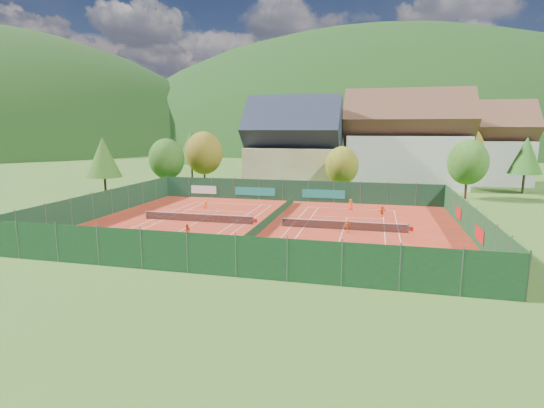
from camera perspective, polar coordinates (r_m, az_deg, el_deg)
The scene contains 32 objects.
ground at distance 45.35m, azimuth -0.60°, elevation -2.94°, with size 600.00×600.00×0.00m, color #32561B.
clay_pad at distance 45.35m, azimuth -0.60°, elevation -2.91°, with size 40.00×32.00×0.01m, color #9F2917.
court_markings_left at distance 47.91m, azimuth -9.92°, elevation -2.35°, with size 11.03×23.83×0.00m.
court_markings_right at distance 44.10m, azimuth 9.54°, elevation -3.42°, with size 11.03×23.83×0.00m.
tennis_net_left at distance 47.75m, azimuth -9.77°, elevation -1.78°, with size 13.30×0.10×1.02m.
tennis_net_right at distance 43.98m, azimuth 9.76°, elevation -2.80°, with size 13.30×0.10×1.02m.
court_divider at distance 45.24m, azimuth -0.60°, elevation -2.30°, with size 0.03×28.80×1.00m.
fence_north at distance 60.53m, azimuth 2.73°, elevation 1.77°, with size 40.00×0.10×3.00m.
fence_south at distance 30.24m, azimuth -8.20°, elevation -6.74°, with size 40.00×0.04×3.00m.
fence_west at distance 53.54m, azimuth -21.82°, elevation -0.00°, with size 0.04×32.00×3.00m.
fence_east at distance 44.66m, azimuth 25.14°, elevation -2.14°, with size 0.09×32.00×3.00m.
chalet at distance 74.22m, azimuth 2.92°, elevation 7.30°, with size 16.20×12.00×16.00m.
hotel_block_a at distance 79.02m, azimuth 17.56°, elevation 7.57°, with size 21.60×11.00×17.25m.
hotel_block_b at distance 88.94m, azimuth 26.30°, elevation 6.74°, with size 17.28×10.00×15.50m.
tree_west_front at distance 71.09m, azimuth -13.98°, elevation 5.90°, with size 5.72×5.72×8.69m.
tree_west_mid at distance 74.77m, azimuth -9.13°, elevation 6.78°, with size 6.44×6.44×9.78m.
tree_west_back at distance 84.46m, azimuth -10.81°, elevation 7.55°, with size 5.60×5.60×10.00m.
tree_center at distance 65.22m, azimuth 9.38°, elevation 5.12°, with size 5.01×5.01×7.60m.
tree_east_front at distance 68.23m, azimuth 24.83°, elevation 5.11°, with size 5.72×5.72×8.69m.
tree_east_mid at distance 78.38m, azimuth 30.99°, elevation 5.62°, with size 5.04×5.04×9.00m.
tree_west_side at distance 67.37m, azimuth -21.73°, elevation 5.85°, with size 5.04×5.04×9.00m.
tree_east_back at distance 84.23m, azimuth 24.21°, elevation 6.85°, with size 7.15×7.15×10.86m.
mountain_backdrop at distance 281.29m, azimuth 17.11°, elevation -0.59°, with size 820.00×530.00×242.00m.
ball_hopper at distance 33.26m, azimuth 15.76°, elevation -7.16°, with size 0.34×0.34×0.80m.
loose_ball_0 at distance 45.11m, azimuth -12.72°, elevation -3.20°, with size 0.07×0.07×0.07m, color #CCD833.
loose_ball_1 at distance 37.08m, azimuth -0.31°, elevation -5.83°, with size 0.07×0.07×0.07m, color #CCD833.
player_left_near at distance 40.76m, azimuth -21.50°, elevation -4.18°, with size 0.48×0.31×1.31m, color orange.
player_left_mid at distance 40.57m, azimuth -11.30°, elevation -3.64°, with size 0.69×0.54×1.42m, color #D34512.
player_left_far at distance 53.22m, azimuth -8.88°, elevation -0.29°, with size 0.94×0.54×1.46m, color orange.
player_right_near at distance 42.79m, azimuth 10.09°, elevation -2.98°, with size 0.76×0.32×1.29m, color orange.
player_right_far_a at distance 54.97m, azimuth 10.54°, elevation -0.05°, with size 0.68×0.44×1.39m, color #FE5016.
player_right_far_b at distance 51.42m, azimuth 14.60°, elevation -0.94°, with size 1.22×0.39×1.32m, color #F95B16.
Camera 1 is at (10.97, -42.80, 10.19)m, focal length 28.00 mm.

